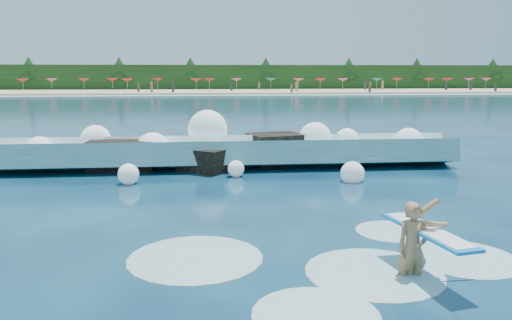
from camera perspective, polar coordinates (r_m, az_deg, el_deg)
name	(u,v)px	position (r m, az deg, el deg)	size (l,w,h in m)	color
ground	(199,228)	(11.45, -6.54, -7.78)	(200.00, 200.00, 0.00)	#071F39
beach	(204,92)	(88.97, -5.94, 7.77)	(140.00, 20.00, 0.40)	tan
wet_band	(204,95)	(77.99, -5.95, 7.35)	(140.00, 5.00, 0.08)	silver
treeline	(204,78)	(98.92, -5.95, 9.31)	(140.00, 4.00, 5.00)	black
breaking_wave	(230,153)	(18.76, -3.05, 0.81)	(16.75, 2.67, 1.44)	teal
rock_cluster	(196,155)	(18.74, -6.92, 0.52)	(8.10, 3.31, 1.36)	black
surfer_with_board	(416,244)	(9.04, 17.83, -9.14)	(1.03, 2.83, 1.60)	#A7784D
wave_spray	(230,142)	(18.69, -3.04, 2.11)	(14.80, 4.75, 2.21)	white
surf_foam	(345,267)	(9.37, 10.18, -11.98)	(8.62, 5.41, 0.13)	silver
beach_umbrellas	(202,80)	(90.79, -6.17, 9.10)	(111.37, 6.76, 0.50)	red
beachgoers	(164,87)	(86.62, -10.43, 8.18)	(95.29, 13.20, 1.92)	#3F332D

